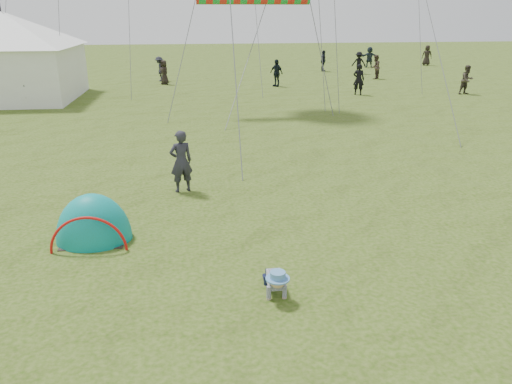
{
  "coord_description": "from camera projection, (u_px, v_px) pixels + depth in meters",
  "views": [
    {
      "loc": [
        -0.85,
        -8.06,
        4.65
      ],
      "look_at": [
        0.49,
        1.88,
        1.0
      ],
      "focal_mm": 35.0,
      "sensor_mm": 36.0,
      "label": 1
    }
  ],
  "objects": [
    {
      "name": "crowd_person_2",
      "position": [
        323.0,
        61.0,
        40.41
      ],
      "size": [
        0.88,
        1.03,
        1.66
      ],
      "primitive_type": "imported",
      "rotation": [
        0.0,
        0.0,
        0.98
      ],
      "color": "black",
      "rests_on": "ground"
    },
    {
      "name": "crowd_person_12",
      "position": [
        26.0,
        91.0,
        24.93
      ],
      "size": [
        0.48,
        0.68,
        1.79
      ],
      "primitive_type": "imported",
      "rotation": [
        0.0,
        0.0,
        4.8
      ],
      "color": "#2C2B30",
      "rests_on": "ground"
    },
    {
      "name": "crowd_person_10",
      "position": [
        427.0,
        55.0,
        44.88
      ],
      "size": [
        1.03,
        0.91,
        1.76
      ],
      "primitive_type": "imported",
      "rotation": [
        0.0,
        0.0,
        2.63
      ],
      "color": "black",
      "rests_on": "ground"
    },
    {
      "name": "crowd_person_11",
      "position": [
        369.0,
        57.0,
        43.34
      ],
      "size": [
        1.67,
        0.74,
        1.74
      ],
      "primitive_type": "imported",
      "rotation": [
        0.0,
        0.0,
        3.0
      ],
      "color": "#232E39",
      "rests_on": "ground"
    },
    {
      "name": "popup_tent",
      "position": [
        95.0,
        239.0,
        10.78
      ],
      "size": [
        1.64,
        1.37,
        2.07
      ],
      "primitive_type": "ellipsoid",
      "rotation": [
        0.0,
        0.0,
        -0.03
      ],
      "color": "#0E796B",
      "rests_on": "ground"
    },
    {
      "name": "crowd_person_1",
      "position": [
        467.0,
        80.0,
        29.27
      ],
      "size": [
        0.94,
        0.8,
        1.68
      ],
      "primitive_type": "imported",
      "rotation": [
        0.0,
        0.0,
        0.23
      ],
      "color": "#3A322B",
      "rests_on": "ground"
    },
    {
      "name": "crowd_person_3",
      "position": [
        160.0,
        69.0,
        34.76
      ],
      "size": [
        0.68,
        1.12,
        1.68
      ],
      "primitive_type": "imported",
      "rotation": [
        0.0,
        0.0,
        4.77
      ],
      "color": "#22232C",
      "rests_on": "ground"
    },
    {
      "name": "crowd_person_9",
      "position": [
        359.0,
        63.0,
        38.93
      ],
      "size": [
        1.24,
        1.01,
        1.67
      ],
      "primitive_type": "imported",
      "rotation": [
        0.0,
        0.0,
        5.85
      ],
      "color": "black",
      "rests_on": "ground"
    },
    {
      "name": "ground",
      "position": [
        243.0,
        279.0,
        9.2
      ],
      "size": [
        140.0,
        140.0,
        0.0
      ],
      "primitive_type": "plane",
      "color": "#234408"
    },
    {
      "name": "standing_adult",
      "position": [
        181.0,
        161.0,
        13.36
      ],
      "size": [
        0.72,
        0.58,
        1.7
      ],
      "primitive_type": "imported",
      "rotation": [
        0.0,
        0.0,
        3.45
      ],
      "color": "#272630",
      "rests_on": "ground"
    },
    {
      "name": "crowd_person_4",
      "position": [
        164.0,
        72.0,
        33.26
      ],
      "size": [
        0.85,
        0.92,
        1.58
      ],
      "primitive_type": "imported",
      "rotation": [
        0.0,
        0.0,
        5.3
      ],
      "color": "black",
      "rests_on": "ground"
    },
    {
      "name": "crawling_toddler",
      "position": [
        275.0,
        280.0,
        8.59
      ],
      "size": [
        0.53,
        0.75,
        0.57
      ],
      "primitive_type": null,
      "rotation": [
        0.0,
        0.0,
        -0.0
      ],
      "color": "black",
      "rests_on": "ground"
    },
    {
      "name": "crowd_person_7",
      "position": [
        375.0,
        67.0,
        35.89
      ],
      "size": [
        1.01,
        1.04,
        1.69
      ],
      "primitive_type": "imported",
      "rotation": [
        0.0,
        0.0,
        4.05
      ],
      "color": "#3B2E26",
      "rests_on": "ground"
    },
    {
      "name": "event_marquee",
      "position": [
        7.0,
        53.0,
        27.1
      ],
      "size": [
        7.38,
        7.38,
        4.99
      ],
      "primitive_type": null,
      "rotation": [
        0.0,
        0.0,
        -0.02
      ],
      "color": "white",
      "rests_on": "ground"
    },
    {
      "name": "crowd_person_0",
      "position": [
        359.0,
        79.0,
        29.09
      ],
      "size": [
        0.76,
        0.64,
        1.77
      ],
      "primitive_type": "imported",
      "rotation": [
        0.0,
        0.0,
        2.74
      ],
      "color": "black",
      "rests_on": "ground"
    },
    {
      "name": "crowd_person_8",
      "position": [
        276.0,
        73.0,
        32.32
      ],
      "size": [
        0.96,
        1.05,
        1.72
      ],
      "primitive_type": "imported",
      "rotation": [
        0.0,
        0.0,
        5.39
      ],
      "color": "black",
      "rests_on": "ground"
    }
  ]
}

